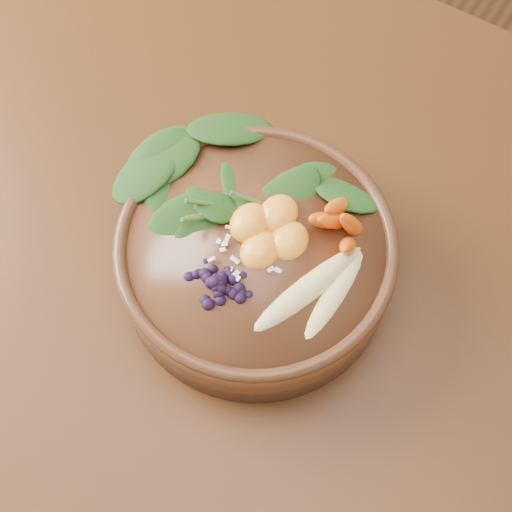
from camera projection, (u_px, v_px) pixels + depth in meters
ground at (227, 367)px, 1.58m from camera, size 4.00×4.00×0.00m
dining_table at (210, 223)px, 0.99m from camera, size 1.60×0.90×0.75m
stoneware_bowl at (256, 260)px, 0.81m from camera, size 0.36×0.36×0.08m
kale_heap at (263, 169)px, 0.79m from camera, size 0.23×0.22×0.05m
carrot_cluster at (349, 204)px, 0.75m from camera, size 0.07×0.07×0.09m
banana_halves at (323, 285)px, 0.74m from camera, size 0.08×0.17×0.03m
mandarin_cluster at (270, 225)px, 0.77m from camera, size 0.11×0.11×0.03m
blueberry_pile at (216, 276)px, 0.73m from camera, size 0.16×0.13×0.04m
coconut_flakes at (244, 256)px, 0.76m from camera, size 0.11×0.09×0.01m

